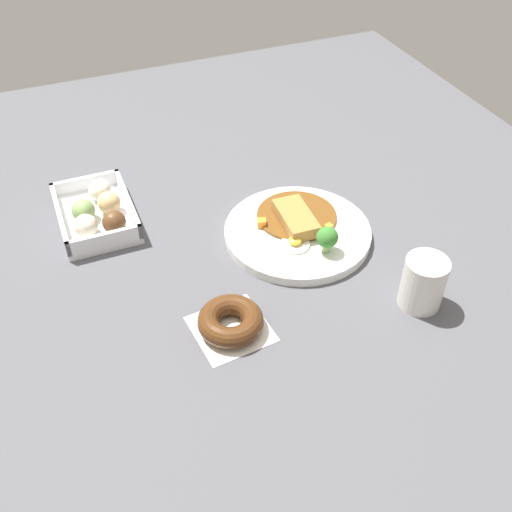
% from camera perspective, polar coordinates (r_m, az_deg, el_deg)
% --- Properties ---
extents(ground_plane, '(1.60, 1.60, 0.00)m').
position_cam_1_polar(ground_plane, '(1.11, -3.53, 0.83)').
color(ground_plane, '#4C4C51').
extents(curry_plate, '(0.27, 0.27, 0.07)m').
position_cam_1_polar(curry_plate, '(1.13, 4.01, 2.45)').
color(curry_plate, white).
rests_on(curry_plate, ground_plane).
extents(donut_box, '(0.20, 0.14, 0.06)m').
position_cam_1_polar(donut_box, '(1.19, -14.81, 3.95)').
color(donut_box, white).
rests_on(donut_box, ground_plane).
extents(chocolate_ring_donut, '(0.13, 0.13, 0.04)m').
position_cam_1_polar(chocolate_ring_donut, '(0.96, -2.42, -6.21)').
color(chocolate_ring_donut, white).
rests_on(chocolate_ring_donut, ground_plane).
extents(coffee_mug, '(0.07, 0.07, 0.09)m').
position_cam_1_polar(coffee_mug, '(1.01, 15.55, -2.46)').
color(coffee_mug, silver).
rests_on(coffee_mug, ground_plane).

